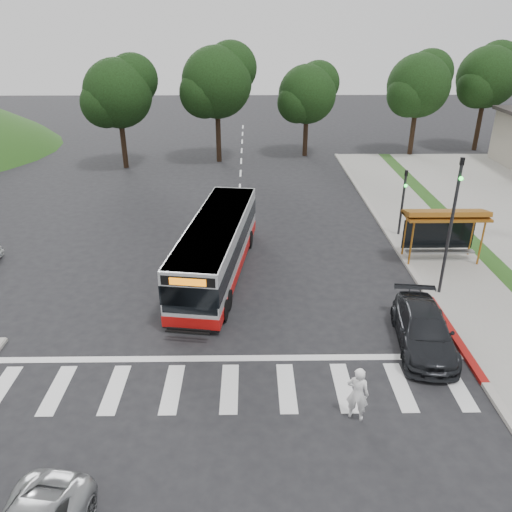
{
  "coord_description": "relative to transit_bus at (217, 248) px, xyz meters",
  "views": [
    {
      "loc": [
        0.73,
        -18.77,
        11.66
      ],
      "look_at": [
        1.03,
        2.41,
        1.6
      ],
      "focal_mm": 35.0,
      "sensor_mm": 36.0,
      "label": 1
    }
  ],
  "objects": [
    {
      "name": "tree_ne_a",
      "position": [
        16.97,
        24.37,
        4.97
      ],
      "size": [
        6.16,
        5.74,
        9.3
      ],
      "color": "black",
      "rests_on": "parking_lot"
    },
    {
      "name": "sidewalk_east",
      "position": [
        11.89,
        4.3,
        -1.36
      ],
      "size": [
        4.0,
        40.0,
        0.12
      ],
      "primitive_type": "cube",
      "color": "gray",
      "rests_on": "ground"
    },
    {
      "name": "curb_east_red",
      "position": [
        9.89,
        -5.7,
        -1.34
      ],
      "size": [
        0.32,
        6.0,
        0.15
      ],
      "primitive_type": "cube",
      "color": "maroon",
      "rests_on": "ground"
    },
    {
      "name": "curb_east",
      "position": [
        9.89,
        4.3,
        -1.34
      ],
      "size": [
        0.3,
        40.0,
        0.15
      ],
      "primitive_type": "cube",
      "color": "#9E9991",
      "rests_on": "ground"
    },
    {
      "name": "tree_north_b",
      "position": [
        6.96,
        24.36,
        4.24
      ],
      "size": [
        5.72,
        5.33,
        8.43
      ],
      "color": "black",
      "rests_on": "ground"
    },
    {
      "name": "tree_north_a",
      "position": [
        -1.03,
        22.37,
        5.5
      ],
      "size": [
        6.6,
        6.15,
        10.17
      ],
      "color": "black",
      "rests_on": "ground"
    },
    {
      "name": "tree_north_c",
      "position": [
        -9.03,
        20.37,
        4.87
      ],
      "size": [
        6.16,
        5.74,
        9.3
      ],
      "color": "black",
      "rests_on": "ground"
    },
    {
      "name": "bus_shelter",
      "position": [
        11.69,
        1.41,
        0.93
      ],
      "size": [
        4.2,
        1.6,
        2.86
      ],
      "color": "#9E5D1A",
      "rests_on": "sidewalk_east"
    },
    {
      "name": "crosswalk_ladder",
      "position": [
        0.89,
        -8.7,
        -1.41
      ],
      "size": [
        18.0,
        2.6,
        0.01
      ],
      "primitive_type": "cube",
      "color": "silver",
      "rests_on": "ground"
    },
    {
      "name": "transit_bus",
      "position": [
        0.0,
        0.0,
        0.0
      ],
      "size": [
        3.92,
        11.2,
        2.83
      ],
      "primitive_type": null,
      "rotation": [
        0.0,
        0.0,
        -0.14
      ],
      "color": "silver",
      "rests_on": "ground"
    },
    {
      "name": "pedestrian",
      "position": [
        5.01,
        -10.15,
        -0.44
      ],
      "size": [
        0.84,
        0.71,
        1.95
      ],
      "primitive_type": "imported",
      "rotation": [
        0.0,
        0.0,
        2.74
      ],
      "color": "white",
      "rests_on": "ground"
    },
    {
      "name": "ground",
      "position": [
        0.89,
        -3.7,
        -1.42
      ],
      "size": [
        140.0,
        140.0,
        0.0
      ],
      "primitive_type": "plane",
      "color": "black",
      "rests_on": "ground"
    },
    {
      "name": "dark_sedan",
      "position": [
        8.39,
        -6.24,
        -0.69
      ],
      "size": [
        2.62,
        5.2,
        1.45
      ],
      "primitive_type": "imported",
      "rotation": [
        0.0,
        0.0,
        -0.12
      ],
      "color": "black",
      "rests_on": "ground"
    },
    {
      "name": "traffic_signal_ne_short",
      "position": [
        10.49,
        4.8,
        1.06
      ],
      "size": [
        0.18,
        0.37,
        4.0
      ],
      "color": "black",
      "rests_on": "ground"
    },
    {
      "name": "tree_ne_b",
      "position": [
        23.97,
        26.37,
        5.5
      ],
      "size": [
        6.16,
        5.74,
        10.02
      ],
      "color": "black",
      "rests_on": "ground"
    },
    {
      "name": "traffic_signal_ne_tall",
      "position": [
        10.49,
        -2.2,
        2.46
      ],
      "size": [
        0.18,
        0.37,
        6.5
      ],
      "color": "black",
      "rests_on": "ground"
    }
  ]
}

